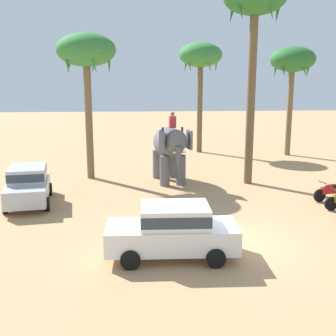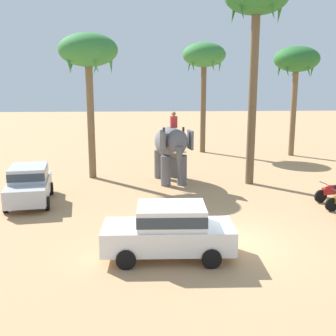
{
  "view_description": "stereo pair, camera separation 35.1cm",
  "coord_description": "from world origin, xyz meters",
  "px_view_note": "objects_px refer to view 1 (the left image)",
  "views": [
    {
      "loc": [
        -2.98,
        -13.41,
        5.53
      ],
      "look_at": [
        -1.6,
        5.04,
        1.6
      ],
      "focal_mm": 44.91,
      "sensor_mm": 36.0,
      "label": 1
    },
    {
      "loc": [
        -2.63,
        -13.44,
        5.53
      ],
      "look_at": [
        -1.6,
        5.04,
        1.6
      ],
      "focal_mm": 44.91,
      "sensor_mm": 36.0,
      "label": 2
    }
  ],
  "objects_px": {
    "elephant_with_mahout": "(170,146)",
    "palm_tree_behind_elephant": "(292,62)",
    "car_parked_far_side": "(28,184)",
    "palm_tree_near_hut": "(201,58)",
    "car_sedan_foreground": "(173,229)",
    "motorcycle_end_of_row": "(331,191)",
    "palm_tree_left_of_road": "(255,5)",
    "palm_tree_far_back": "(86,54)"
  },
  "relations": [
    {
      "from": "palm_tree_left_of_road",
      "to": "palm_tree_far_back",
      "type": "bearing_deg",
      "value": 167.72
    },
    {
      "from": "car_sedan_foreground",
      "to": "motorcycle_end_of_row",
      "type": "xyz_separation_m",
      "value": [
        7.82,
        5.68,
        -0.46
      ]
    },
    {
      "from": "car_sedan_foreground",
      "to": "motorcycle_end_of_row",
      "type": "distance_m",
      "value": 9.68
    },
    {
      "from": "elephant_with_mahout",
      "to": "palm_tree_left_of_road",
      "type": "height_order",
      "value": "palm_tree_left_of_road"
    },
    {
      "from": "motorcycle_end_of_row",
      "to": "palm_tree_left_of_road",
      "type": "height_order",
      "value": "palm_tree_left_of_road"
    },
    {
      "from": "car_parked_far_side",
      "to": "palm_tree_far_back",
      "type": "height_order",
      "value": "palm_tree_far_back"
    },
    {
      "from": "palm_tree_left_of_road",
      "to": "motorcycle_end_of_row",
      "type": "bearing_deg",
      "value": -51.07
    },
    {
      "from": "car_sedan_foreground",
      "to": "car_parked_far_side",
      "type": "relative_size",
      "value": 0.96
    },
    {
      "from": "car_parked_far_side",
      "to": "palm_tree_behind_elephant",
      "type": "xyz_separation_m",
      "value": [
        16.04,
        11.28,
        5.77
      ]
    },
    {
      "from": "car_parked_far_side",
      "to": "palm_tree_far_back",
      "type": "xyz_separation_m",
      "value": [
        2.26,
        4.88,
        5.92
      ]
    },
    {
      "from": "elephant_with_mahout",
      "to": "palm_tree_left_of_road",
      "type": "xyz_separation_m",
      "value": [
        4.21,
        -0.51,
        7.13
      ]
    },
    {
      "from": "motorcycle_end_of_row",
      "to": "palm_tree_near_hut",
      "type": "height_order",
      "value": "palm_tree_near_hut"
    },
    {
      "from": "palm_tree_behind_elephant",
      "to": "palm_tree_left_of_road",
      "type": "relative_size",
      "value": 0.75
    },
    {
      "from": "car_parked_far_side",
      "to": "palm_tree_behind_elephant",
      "type": "distance_m",
      "value": 20.44
    },
    {
      "from": "palm_tree_behind_elephant",
      "to": "palm_tree_near_hut",
      "type": "xyz_separation_m",
      "value": [
        -6.34,
        1.79,
        0.35
      ]
    },
    {
      "from": "palm_tree_left_of_road",
      "to": "palm_tree_far_back",
      "type": "height_order",
      "value": "palm_tree_left_of_road"
    },
    {
      "from": "palm_tree_behind_elephant",
      "to": "palm_tree_left_of_road",
      "type": "bearing_deg",
      "value": -122.03
    },
    {
      "from": "palm_tree_far_back",
      "to": "car_parked_far_side",
      "type": "bearing_deg",
      "value": -114.84
    },
    {
      "from": "elephant_with_mahout",
      "to": "palm_tree_left_of_road",
      "type": "distance_m",
      "value": 8.29
    },
    {
      "from": "car_sedan_foreground",
      "to": "palm_tree_far_back",
      "type": "bearing_deg",
      "value": 108.41
    },
    {
      "from": "elephant_with_mahout",
      "to": "palm_tree_near_hut",
      "type": "relative_size",
      "value": 0.49
    },
    {
      "from": "motorcycle_end_of_row",
      "to": "palm_tree_far_back",
      "type": "height_order",
      "value": "palm_tree_far_back"
    },
    {
      "from": "car_sedan_foreground",
      "to": "car_parked_far_side",
      "type": "bearing_deg",
      "value": 133.49
    },
    {
      "from": "palm_tree_near_hut",
      "to": "car_sedan_foreground",
      "type": "bearing_deg",
      "value": -100.86
    },
    {
      "from": "palm_tree_left_of_road",
      "to": "palm_tree_far_back",
      "type": "distance_m",
      "value": 9.1
    },
    {
      "from": "motorcycle_end_of_row",
      "to": "palm_tree_near_hut",
      "type": "distance_m",
      "value": 15.73
    },
    {
      "from": "motorcycle_end_of_row",
      "to": "car_sedan_foreground",
      "type": "bearing_deg",
      "value": -144.01
    },
    {
      "from": "motorcycle_end_of_row",
      "to": "palm_tree_left_of_road",
      "type": "distance_m",
      "value": 9.84
    },
    {
      "from": "palm_tree_far_back",
      "to": "elephant_with_mahout",
      "type": "bearing_deg",
      "value": -17.21
    },
    {
      "from": "car_parked_far_side",
      "to": "palm_tree_near_hut",
      "type": "height_order",
      "value": "palm_tree_near_hut"
    },
    {
      "from": "palm_tree_near_hut",
      "to": "palm_tree_behind_elephant",
      "type": "bearing_deg",
      "value": -15.73
    },
    {
      "from": "car_sedan_foreground",
      "to": "motorcycle_end_of_row",
      "type": "height_order",
      "value": "car_sedan_foreground"
    },
    {
      "from": "car_parked_far_side",
      "to": "palm_tree_behind_elephant",
      "type": "height_order",
      "value": "palm_tree_behind_elephant"
    },
    {
      "from": "palm_tree_behind_elephant",
      "to": "palm_tree_far_back",
      "type": "xyz_separation_m",
      "value": [
        -13.78,
        -6.39,
        0.15
      ]
    },
    {
      "from": "elephant_with_mahout",
      "to": "palm_tree_behind_elephant",
      "type": "relative_size",
      "value": 0.51
    },
    {
      "from": "car_parked_far_side",
      "to": "motorcycle_end_of_row",
      "type": "relative_size",
      "value": 2.42
    },
    {
      "from": "elephant_with_mahout",
      "to": "palm_tree_left_of_road",
      "type": "relative_size",
      "value": 0.38
    },
    {
      "from": "palm_tree_near_hut",
      "to": "car_parked_far_side",
      "type": "bearing_deg",
      "value": -126.61
    },
    {
      "from": "car_parked_far_side",
      "to": "palm_tree_left_of_road",
      "type": "distance_m",
      "value": 13.94
    },
    {
      "from": "motorcycle_end_of_row",
      "to": "car_parked_far_side",
      "type": "bearing_deg",
      "value": 177.4
    },
    {
      "from": "car_sedan_foreground",
      "to": "car_parked_far_side",
      "type": "xyz_separation_m",
      "value": [
        -5.98,
        6.31,
        0.0
      ]
    },
    {
      "from": "motorcycle_end_of_row",
      "to": "palm_tree_far_back",
      "type": "distance_m",
      "value": 14.3
    }
  ]
}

